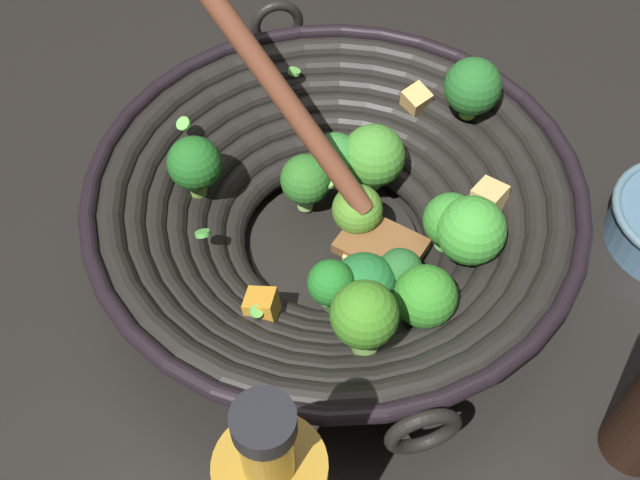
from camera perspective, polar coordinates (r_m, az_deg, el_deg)
name	(u,v)px	position (r m, az deg, el deg)	size (l,w,h in m)	color
ground_plane	(334,250)	(0.71, 1.02, -0.72)	(4.00, 4.00, 0.00)	black
wok	(338,208)	(0.66, 1.34, 2.37)	(0.42, 0.42, 0.29)	black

